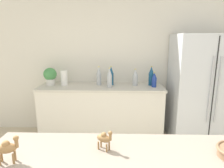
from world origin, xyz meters
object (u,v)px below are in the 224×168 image
back_bottle_1 (109,78)px  back_bottle_4 (151,76)px  back_bottle_0 (111,76)px  potted_plant (50,75)px  camel_figurine (104,138)px  back_bottle_2 (135,78)px  refrigerator (202,90)px  camel_figurine_second (7,148)px  back_bottle_5 (99,76)px  paper_towel_roll (64,78)px  back_bottle_3 (154,80)px

back_bottle_1 → back_bottle_4: size_ratio=0.98×
back_bottle_0 → back_bottle_1: bearing=-96.8°
potted_plant → camel_figurine: 2.30m
back_bottle_2 → potted_plant: bearing=179.8°
refrigerator → back_bottle_1: 1.45m
camel_figurine → refrigerator: bearing=54.3°
back_bottle_1 → camel_figurine_second: size_ratio=1.96×
back_bottle_0 → back_bottle_2: 0.39m
back_bottle_5 → back_bottle_2: bearing=-1.3°
camel_figurine → camel_figurine_second: size_ratio=0.86×
back_bottle_1 → paper_towel_roll: bearing=171.0°
paper_towel_roll → back_bottle_3: 1.43m
back_bottle_1 → back_bottle_4: 0.68m
potted_plant → back_bottle_3: 1.67m
back_bottle_4 → camel_figurine: size_ratio=2.31×
refrigerator → back_bottle_2: size_ratio=6.29×
refrigerator → back_bottle_1: bearing=-179.0°
back_bottle_4 → refrigerator: bearing=-9.5°
back_bottle_4 → camel_figurine: back_bottle_4 is taller
potted_plant → camel_figurine_second: 2.26m
paper_towel_roll → back_bottle_0: back_bottle_0 is taller
camel_figurine → camel_figurine_second: camel_figurine_second is taller
refrigerator → back_bottle_4: refrigerator is taller
refrigerator → camel_figurine: refrigerator is taller
back_bottle_3 → camel_figurine: 2.05m
back_bottle_0 → back_bottle_4: (0.64, -0.01, 0.00)m
back_bottle_2 → back_bottle_5: back_bottle_5 is taller
back_bottle_4 → paper_towel_roll: bearing=-178.4°
back_bottle_1 → back_bottle_2: back_bottle_1 is taller
potted_plant → back_bottle_3: size_ratio=1.20×
back_bottle_0 → camel_figurine: (0.03, -2.08, 0.00)m
potted_plant → back_bottle_3: (1.66, -0.11, -0.04)m
refrigerator → back_bottle_0: bearing=174.4°
paper_towel_roll → back_bottle_3: (1.43, -0.08, -0.01)m
back_bottle_3 → back_bottle_5: size_ratio=0.77×
back_bottle_3 → camel_figurine: back_bottle_3 is taller
back_bottle_0 → back_bottle_3: 0.69m
potted_plant → back_bottle_2: potted_plant is taller
back_bottle_3 → back_bottle_1: bearing=-177.4°
potted_plant → camel_figurine_second: (0.50, -2.20, 0.01)m
paper_towel_roll → back_bottle_1: 0.75m
back_bottle_0 → back_bottle_2: size_ratio=1.15×
potted_plant → back_bottle_0: bearing=1.2°
paper_towel_roll → back_bottle_5: (0.56, 0.04, 0.02)m
paper_towel_roll → camel_figurine_second: paper_towel_roll is taller
refrigerator → camel_figurine_second: bearing=-132.5°
back_bottle_2 → camel_figurine: back_bottle_2 is taller
back_bottle_1 → camel_figurine: 1.91m
back_bottle_3 → paper_towel_roll: bearing=176.6°
back_bottle_1 → back_bottle_4: bearing=13.2°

